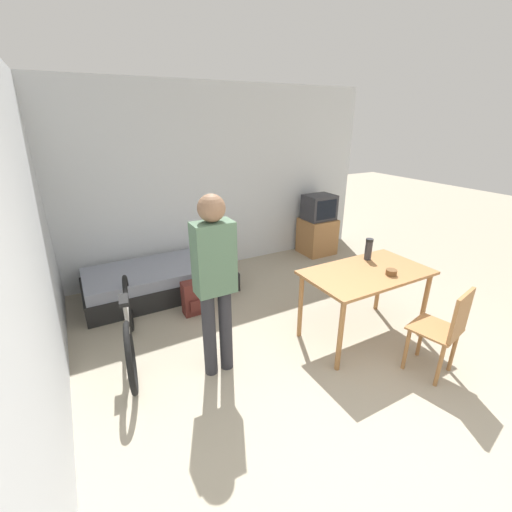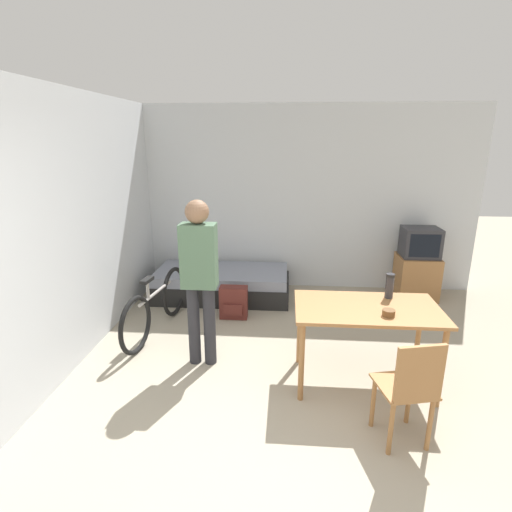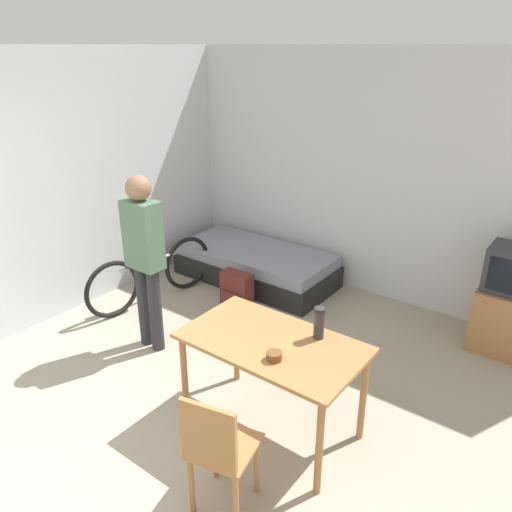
{
  "view_description": "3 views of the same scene",
  "coord_description": "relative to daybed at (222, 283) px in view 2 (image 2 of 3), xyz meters",
  "views": [
    {
      "loc": [
        -1.87,
        -0.95,
        2.23
      ],
      "look_at": [
        -0.24,
        2.03,
        0.85
      ],
      "focal_mm": 24.0,
      "sensor_mm": 36.0,
      "label": 1
    },
    {
      "loc": [
        -0.09,
        -2.08,
        2.23
      ],
      "look_at": [
        -0.42,
        2.21,
        0.95
      ],
      "focal_mm": 28.0,
      "sensor_mm": 36.0,
      "label": 2
    },
    {
      "loc": [
        2.37,
        -1.18,
        2.7
      ],
      "look_at": [
        -0.12,
        2.13,
        0.94
      ],
      "focal_mm": 35.0,
      "sensor_mm": 36.0,
      "label": 3
    }
  ],
  "objects": [
    {
      "name": "dining_table",
      "position": [
        1.66,
        -2.01,
        0.48
      ],
      "size": [
        1.29,
        0.74,
        0.77
      ],
      "color": "#9E6B3D",
      "rests_on": "ground_plane"
    },
    {
      "name": "wooden_chair",
      "position": [
        1.83,
        -2.81,
        0.3
      ],
      "size": [
        0.46,
        0.46,
        0.89
      ],
      "color": "#9E6B3D",
      "rests_on": "ground_plane"
    },
    {
      "name": "tv",
      "position": [
        2.79,
        0.2,
        0.28
      ],
      "size": [
        0.55,
        0.5,
        1.03
      ],
      "color": "#9E6B3D",
      "rests_on": "ground_plane"
    },
    {
      "name": "wall_back",
      "position": [
        1.0,
        0.57,
        1.15
      ],
      "size": [
        5.36,
        0.06,
        2.7
      ],
      "color": "silver",
      "rests_on": "ground_plane"
    },
    {
      "name": "mate_bowl",
      "position": [
        1.8,
        -2.19,
        0.6
      ],
      "size": [
        0.11,
        0.11,
        0.06
      ],
      "color": "brown",
      "rests_on": "dining_table"
    },
    {
      "name": "ground_plane",
      "position": [
        1.0,
        -3.3,
        -0.2
      ],
      "size": [
        20.0,
        20.0,
        0.0
      ],
      "primitive_type": "plane",
      "color": "#9E937F"
    },
    {
      "name": "backpack",
      "position": [
        0.26,
        -0.7,
        0.01
      ],
      "size": [
        0.35,
        0.2,
        0.42
      ],
      "color": "#56231E",
      "rests_on": "ground_plane"
    },
    {
      "name": "thermos_flask",
      "position": [
        1.9,
        -1.78,
        0.71
      ],
      "size": [
        0.08,
        0.08,
        0.24
      ],
      "color": "#2D2D33",
      "rests_on": "dining_table"
    },
    {
      "name": "bicycle",
      "position": [
        -0.59,
        -1.15,
        0.13
      ],
      "size": [
        0.28,
        1.62,
        0.73
      ],
      "color": "black",
      "rests_on": "ground_plane"
    },
    {
      "name": "daybed",
      "position": [
        0.0,
        0.0,
        0.0
      ],
      "size": [
        1.93,
        0.92,
        0.4
      ],
      "color": "black",
      "rests_on": "ground_plane"
    },
    {
      "name": "person_standing",
      "position": [
        0.09,
        -1.78,
        0.79
      ],
      "size": [
        0.34,
        0.23,
        1.69
      ],
      "color": "#28282D",
      "rests_on": "ground_plane"
    },
    {
      "name": "wall_left",
      "position": [
        -1.2,
        -1.38,
        1.15
      ],
      "size": [
        0.06,
        4.84,
        2.7
      ],
      "color": "silver",
      "rests_on": "ground_plane"
    }
  ]
}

